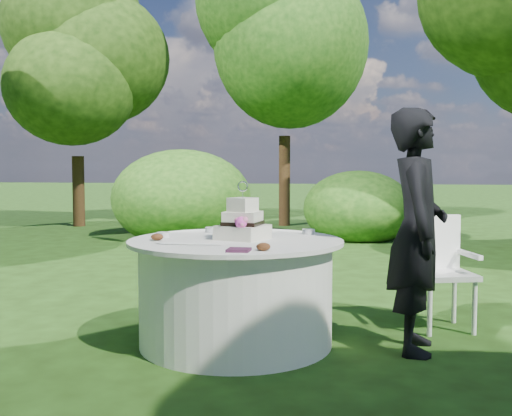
% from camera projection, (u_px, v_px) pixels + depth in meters
% --- Properties ---
extents(ground, '(80.00, 80.00, 0.00)m').
position_uv_depth(ground, '(236.00, 343.00, 4.40)').
color(ground, '#1D350E').
rests_on(ground, ground).
extents(napkins, '(0.14, 0.14, 0.02)m').
position_uv_depth(napkins, '(239.00, 250.00, 3.73)').
color(napkins, '#461E3B').
rests_on(napkins, table).
extents(feather_plume, '(0.48, 0.07, 0.01)m').
position_uv_depth(feather_plume, '(187.00, 244.00, 4.05)').
color(feather_plume, white).
rests_on(feather_plume, table).
extents(guest, '(0.44, 0.64, 1.70)m').
position_uv_depth(guest, '(417.00, 231.00, 4.17)').
color(guest, black).
rests_on(guest, ground).
extents(table, '(1.56, 1.56, 0.77)m').
position_uv_depth(table, '(236.00, 291.00, 4.37)').
color(table, white).
rests_on(table, ground).
extents(cake, '(0.40, 0.40, 0.43)m').
position_uv_depth(cake, '(243.00, 224.00, 4.35)').
color(cake, beige).
rests_on(cake, table).
extents(chair, '(0.55, 0.55, 0.90)m').
position_uv_depth(chair, '(439.00, 263.00, 4.83)').
color(chair, silver).
rests_on(chair, ground).
extents(votives, '(1.15, 0.51, 0.04)m').
position_uv_depth(votives, '(228.00, 232.00, 4.65)').
color(votives, silver).
rests_on(votives, table).
extents(petal_cups, '(0.92, 0.48, 0.05)m').
position_uv_depth(petal_cups, '(207.00, 241.00, 4.03)').
color(petal_cups, '#562D16').
rests_on(petal_cups, table).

